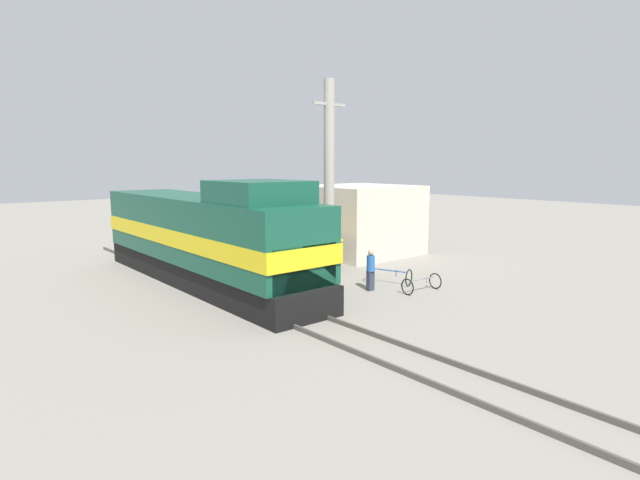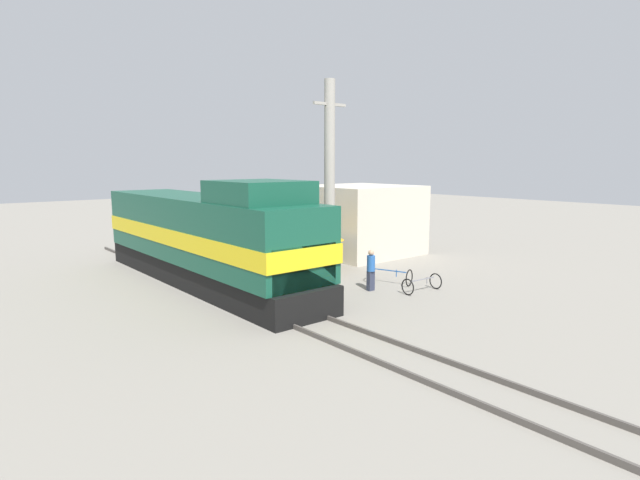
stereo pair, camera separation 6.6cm
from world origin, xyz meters
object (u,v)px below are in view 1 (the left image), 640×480
(utility_pole, at_px, (329,181))
(billboard_sign, at_px, (282,210))
(person_bystander, at_px, (371,268))
(locomotive, at_px, (207,238))
(vendor_umbrella, at_px, (318,234))
(bicycle, at_px, (389,275))
(bicycle_spare, at_px, (422,284))

(utility_pole, xyz_separation_m, billboard_sign, (0.43, 4.19, -1.65))
(person_bystander, bearing_deg, utility_pole, 89.47)
(locomotive, distance_m, billboard_sign, 5.42)
(vendor_umbrella, distance_m, bicycle, 4.47)
(person_bystander, bearing_deg, vendor_umbrella, 78.90)
(locomotive, xyz_separation_m, vendor_umbrella, (5.57, -0.84, -0.24))
(locomotive, xyz_separation_m, billboard_sign, (5.14, 1.53, 0.79))
(billboard_sign, distance_m, person_bystander, 7.15)
(locomotive, bearing_deg, bicycle_spare, -48.22)
(vendor_umbrella, bearing_deg, locomotive, 171.40)
(billboard_sign, bearing_deg, utility_pole, -95.83)
(billboard_sign, xyz_separation_m, person_bystander, (-0.45, -6.87, -1.90))
(utility_pole, distance_m, bicycle, 4.97)
(locomotive, distance_m, vendor_umbrella, 5.64)
(locomotive, height_order, vendor_umbrella, locomotive)
(person_bystander, bearing_deg, bicycle, 11.71)
(billboard_sign, bearing_deg, locomotive, -163.39)
(bicycle_spare, bearing_deg, person_bystander, 46.91)
(bicycle, bearing_deg, utility_pole, 103.40)
(utility_pole, relative_size, billboard_sign, 2.32)
(utility_pole, height_order, bicycle_spare, utility_pole)
(utility_pole, distance_m, person_bystander, 4.45)
(utility_pole, height_order, vendor_umbrella, utility_pole)
(billboard_sign, relative_size, person_bystander, 2.22)
(vendor_umbrella, xyz_separation_m, bicycle_spare, (0.58, -6.03, -1.45))
(vendor_umbrella, xyz_separation_m, person_bystander, (-0.88, -4.50, -0.86))
(person_bystander, xyz_separation_m, bicycle, (1.50, 0.31, -0.56))
(vendor_umbrella, bearing_deg, person_bystander, -101.10)
(billboard_sign, height_order, bicycle, billboard_sign)
(utility_pole, bearing_deg, billboard_sign, 84.17)
(vendor_umbrella, bearing_deg, bicycle_spare, -84.55)
(utility_pole, relative_size, person_bystander, 5.14)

